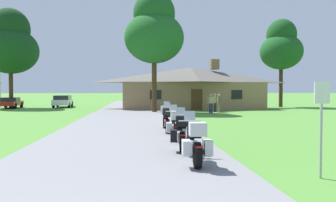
% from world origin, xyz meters
% --- Properties ---
extents(ground_plane, '(500.00, 500.00, 0.00)m').
position_xyz_m(ground_plane, '(0.00, 20.00, 0.00)').
color(ground_plane, '#4C8433').
extents(asphalt_driveway, '(6.40, 80.00, 0.06)m').
position_xyz_m(asphalt_driveway, '(0.00, 18.00, 0.03)').
color(asphalt_driveway, slate).
rests_on(asphalt_driveway, ground).
extents(motorcycle_black_nearest_to_camera, '(0.76, 2.08, 1.30)m').
position_xyz_m(motorcycle_black_nearest_to_camera, '(2.00, 6.00, 0.61)').
color(motorcycle_black_nearest_to_camera, black).
rests_on(motorcycle_black_nearest_to_camera, asphalt_driveway).
extents(motorcycle_black_second_in_row, '(0.85, 2.08, 1.30)m').
position_xyz_m(motorcycle_black_second_in_row, '(1.96, 8.03, 0.61)').
color(motorcycle_black_second_in_row, black).
rests_on(motorcycle_black_second_in_row, asphalt_driveway).
extents(motorcycle_orange_third_in_row, '(0.76, 2.08, 1.30)m').
position_xyz_m(motorcycle_orange_third_in_row, '(2.02, 10.22, 0.61)').
color(motorcycle_orange_third_in_row, black).
rests_on(motorcycle_orange_third_in_row, asphalt_driveway).
extents(motorcycle_yellow_fourth_in_row, '(0.68, 2.08, 1.30)m').
position_xyz_m(motorcycle_yellow_fourth_in_row, '(1.93, 12.47, 0.62)').
color(motorcycle_yellow_fourth_in_row, black).
rests_on(motorcycle_yellow_fourth_in_row, asphalt_driveway).
extents(motorcycle_yellow_farthest_in_row, '(0.78, 2.08, 1.30)m').
position_xyz_m(motorcycle_yellow_farthest_in_row, '(2.04, 14.42, 0.62)').
color(motorcycle_yellow_farthest_in_row, black).
rests_on(motorcycle_yellow_farthest_in_row, asphalt_driveway).
extents(stone_lodge, '(15.45, 7.10, 5.40)m').
position_xyz_m(stone_lodge, '(6.52, 32.20, 2.32)').
color(stone_lodge, '#896B4C').
rests_on(stone_lodge, ground).
extents(bystander_olive_shirt_near_lodge, '(0.24, 0.55, 1.67)m').
position_xyz_m(bystander_olive_shirt_near_lodge, '(7.85, 25.44, 0.93)').
color(bystander_olive_shirt_near_lodge, '#75664C').
rests_on(bystander_olive_shirt_near_lodge, ground).
extents(bystander_tan_shirt_beside_signpost, '(0.28, 0.54, 1.69)m').
position_xyz_m(bystander_tan_shirt_beside_signpost, '(7.70, 26.26, 0.95)').
color(bystander_tan_shirt_beside_signpost, black).
rests_on(bystander_tan_shirt_beside_signpost, ground).
extents(bystander_tan_shirt_by_tree, '(0.55, 0.24, 1.67)m').
position_xyz_m(bystander_tan_shirt_by_tree, '(6.90, 24.55, 0.93)').
color(bystander_tan_shirt_by_tree, navy).
rests_on(bystander_tan_shirt_by_tree, ground).
extents(metal_signpost_roadside, '(0.36, 0.06, 2.14)m').
position_xyz_m(metal_signpost_roadside, '(4.56, 4.59, 1.35)').
color(metal_signpost_roadside, '#9EA0A5').
rests_on(metal_signpost_roadside, ground).
extents(tree_left_far, '(6.02, 6.02, 11.06)m').
position_xyz_m(tree_left_far, '(-13.31, 34.71, 7.10)').
color(tree_left_far, '#422D19').
rests_on(tree_left_far, ground).
extents(tree_by_lodge_front, '(5.31, 5.31, 10.76)m').
position_xyz_m(tree_by_lodge_front, '(2.14, 26.27, 7.27)').
color(tree_by_lodge_front, '#422D19').
rests_on(tree_by_lodge_front, ground).
extents(tree_right_of_lodge, '(4.96, 4.96, 10.43)m').
position_xyz_m(tree_right_of_lodge, '(17.70, 34.06, 7.15)').
color(tree_right_of_lodge, '#422D19').
rests_on(tree_right_of_lodge, ground).
extents(parked_white_suv_far_left, '(2.21, 4.73, 1.40)m').
position_xyz_m(parked_white_suv_far_left, '(-8.02, 36.09, 0.78)').
color(parked_white_suv_far_left, silver).
rests_on(parked_white_suv_far_left, ground).
extents(parked_red_sedan_far_left, '(2.22, 4.35, 1.20)m').
position_xyz_m(parked_red_sedan_far_left, '(-13.47, 34.85, 0.64)').
color(parked_red_sedan_far_left, maroon).
rests_on(parked_red_sedan_far_left, ground).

